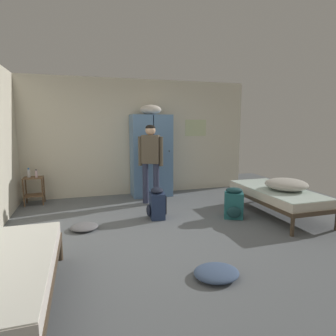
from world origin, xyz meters
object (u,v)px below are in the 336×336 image
Objects in this scene: bedding_heap at (286,184)px; backpack_navy at (157,204)px; locker_bank at (151,154)px; bed_right at (277,195)px; water_bottle at (29,173)px; backpack_teal at (234,204)px; person_traveler at (151,157)px; lotion_bottle at (36,174)px; clothes_pile_denim at (216,273)px; clothes_pile_grey at (84,227)px; shelf_unit at (34,188)px.

bedding_heap is 2.33m from backpack_navy.
locker_bank is 1.09× the size of bed_right.
water_bottle is at bearing 154.18° from bedding_heap.
locker_bank reaches higher than backpack_navy.
backpack_teal is at bearing -29.14° from water_bottle.
bed_right is 2.53m from person_traveler.
bed_right is 4.88m from water_bottle.
bedding_heap reaches higher than backpack_navy.
bed_right is at bearing -25.11° from lotion_bottle.
locker_bank is 2.59m from water_bottle.
clothes_pile_denim is at bearing -144.42° from bedding_heap.
water_bottle is (-4.50, 2.18, 0.07)m from bedding_heap.
bed_right is 4.43× the size of clothes_pile_grey.
bedding_heap is 5.00m from water_bottle.
backpack_navy is (-2.23, 0.58, -0.33)m from bedding_heap.
backpack_teal is 1.09× the size of clothes_pile_denim.
locker_bank is at bearing 49.75° from clothes_pile_grey.
clothes_pile_grey is (1.04, -1.80, -0.61)m from water_bottle.
bedding_heap is at bearing -11.34° from backpack_teal.
bedding_heap is at bearing -26.01° from shelf_unit.
backpack_navy is at bearing -100.44° from locker_bank.
bedding_heap is at bearing -25.82° from water_bottle.
locker_bank is 10.78× the size of water_bottle.
water_bottle is at bearing -179.84° from locker_bank.
shelf_unit reaches higher than backpack_teal.
locker_bank is at bearing 87.38° from clothes_pile_denim.
clothes_pile_denim is (2.40, -3.68, -0.60)m from water_bottle.
person_traveler reaches higher than lotion_bottle.
bed_right is 3.45× the size of backpack_navy.
clothes_pile_denim is (0.13, -2.08, -0.21)m from backpack_navy.
backpack_navy is at bearing 9.02° from clothes_pile_grey.
clothes_pile_grey is (0.89, -1.74, -0.60)m from lotion_bottle.
locker_bank is 3.76× the size of backpack_navy.
lotion_bottle is at bearing 121.85° from clothes_pile_denim.
backpack_teal is (3.49, -1.97, -0.09)m from shelf_unit.
person_traveler reaches higher than backpack_navy.
shelf_unit is at bearing -14.04° from water_bottle.
person_traveler is 2.97× the size of backpack_navy.
bed_right is at bearing -4.38° from backpack_teal.
lotion_bottle reaches higher than clothes_pile_grey.
backpack_navy is at bearing -35.97° from lotion_bottle.
bedding_heap reaches higher than clothes_pile_grey.
locker_bank reaches higher than backpack_teal.
locker_bank is at bearing 131.75° from bed_right.
clothes_pile_grey is at bearing -130.25° from locker_bank.
clothes_pile_denim is (2.32, -3.66, -0.29)m from shelf_unit.
shelf_unit reaches higher than backpack_navy.
shelf_unit is (-2.49, -0.03, -0.62)m from locker_bank.
lotion_bottle is (-4.26, 2.00, 0.27)m from bed_right.
backpack_teal is at bearing -63.32° from locker_bank.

